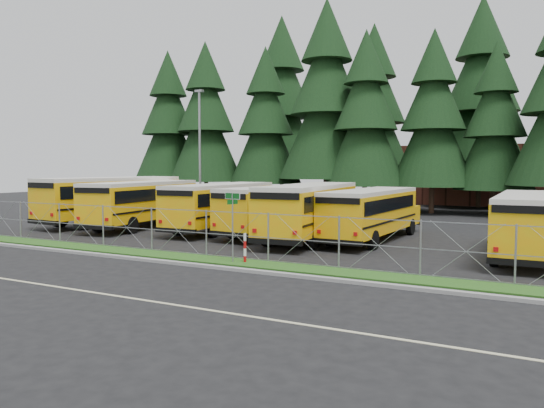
{
  "coord_description": "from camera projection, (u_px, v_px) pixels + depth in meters",
  "views": [
    {
      "loc": [
        11.99,
        -19.48,
        3.82
      ],
      "look_at": [
        -0.49,
        4.0,
        1.96
      ],
      "focal_mm": 35.0,
      "sensor_mm": 36.0,
      "label": 1
    }
  ],
  "objects": [
    {
      "name": "ground",
      "position": [
        239.0,
        255.0,
        23.04
      ],
      "size": [
        120.0,
        120.0,
        0.0
      ],
      "primitive_type": "plane",
      "color": "black",
      "rests_on": "ground"
    },
    {
      "name": "curb",
      "position": [
        196.0,
        265.0,
        20.3
      ],
      "size": [
        50.0,
        0.25,
        0.12
      ],
      "primitive_type": "cube",
      "color": "gray",
      "rests_on": "ground"
    },
    {
      "name": "grass_verge",
      "position": [
        217.0,
        260.0,
        21.54
      ],
      "size": [
        50.0,
        1.4,
        0.06
      ],
      "primitive_type": "cube",
      "color": "#1A4914",
      "rests_on": "ground"
    },
    {
      "name": "road_lane_line",
      "position": [
        100.0,
        293.0,
        15.99
      ],
      "size": [
        50.0,
        0.12,
        0.01
      ],
      "primitive_type": "cube",
      "color": "beige",
      "rests_on": "ground"
    },
    {
      "name": "chainlink_fence",
      "position": [
        226.0,
        235.0,
        22.09
      ],
      "size": [
        44.0,
        0.1,
        2.0
      ],
      "primitive_type": null,
      "color": "gray",
      "rests_on": "ground"
    },
    {
      "name": "brick_building",
      "position": [
        489.0,
        175.0,
        55.26
      ],
      "size": [
        22.0,
        10.0,
        6.0
      ],
      "primitive_type": "cube",
      "color": "brown",
      "rests_on": "ground"
    },
    {
      "name": "bus_0",
      "position": [
        116.0,
        201.0,
        35.54
      ],
      "size": [
        3.97,
        12.17,
        3.13
      ],
      "primitive_type": null,
      "rotation": [
        0.0,
        0.0,
        -0.1
      ],
      "color": "#FFA208",
      "rests_on": "ground"
    },
    {
      "name": "bus_1",
      "position": [
        146.0,
        204.0,
        33.56
      ],
      "size": [
        4.05,
        11.33,
        2.91
      ],
      "primitive_type": null,
      "rotation": [
        0.0,
        0.0,
        0.13
      ],
      "color": "#FFA208",
      "rests_on": "ground"
    },
    {
      "name": "bus_3",
      "position": [
        224.0,
        207.0,
        31.75
      ],
      "size": [
        2.99,
        10.86,
        2.82
      ],
      "primitive_type": null,
      "rotation": [
        0.0,
        0.0,
        0.04
      ],
      "color": "#FFA208",
      "rests_on": "ground"
    },
    {
      "name": "bus_4",
      "position": [
        281.0,
        210.0,
        29.93
      ],
      "size": [
        3.51,
        10.59,
        2.72
      ],
      "primitive_type": null,
      "rotation": [
        0.0,
        0.0,
        -0.1
      ],
      "color": "#FFA208",
      "rests_on": "ground"
    },
    {
      "name": "bus_5",
      "position": [
        312.0,
        212.0,
        27.77
      ],
      "size": [
        3.62,
        11.32,
        2.92
      ],
      "primitive_type": null,
      "rotation": [
        0.0,
        0.0,
        0.09
      ],
      "color": "#FFA208",
      "rests_on": "ground"
    },
    {
      "name": "bus_6",
      "position": [
        373.0,
        215.0,
        27.39
      ],
      "size": [
        2.79,
        10.25,
        2.67
      ],
      "primitive_type": null,
      "rotation": [
        0.0,
        0.0,
        -0.04
      ],
      "color": "#FFA208",
      "rests_on": "ground"
    },
    {
      "name": "bus_east",
      "position": [
        529.0,
        226.0,
        22.37
      ],
      "size": [
        2.48,
        10.28,
        2.69
      ],
      "primitive_type": null,
      "rotation": [
        0.0,
        0.0,
        0.01
      ],
      "color": "#FFA208",
      "rests_on": "ground"
    },
    {
      "name": "street_sign",
      "position": [
        233.0,
        212.0,
        20.91
      ],
      "size": [
        0.82,
        0.54,
        2.81
      ],
      "color": "gray",
      "rests_on": "ground"
    },
    {
      "name": "striped_bollard",
      "position": [
        245.0,
        248.0,
        20.95
      ],
      "size": [
        0.11,
        0.11,
        1.2
      ],
      "primitive_type": "cylinder",
      "color": "#B20C0C",
      "rests_on": "ground"
    },
    {
      "name": "light_standard",
      "position": [
        200.0,
        147.0,
        43.77
      ],
      "size": [
        0.7,
        0.35,
        10.14
      ],
      "color": "gray",
      "rests_on": "ground"
    },
    {
      "name": "conifer_0",
      "position": [
        169.0,
        127.0,
        55.63
      ],
      "size": [
        7.21,
        7.21,
        15.96
      ],
      "primitive_type": null,
      "color": "black",
      "rests_on": "ground"
    },
    {
      "name": "conifer_1",
      "position": [
        206.0,
        124.0,
        52.89
      ],
      "size": [
        7.36,
        7.36,
        16.28
      ],
      "primitive_type": null,
      "color": "black",
      "rests_on": "ground"
    },
    {
      "name": "conifer_2",
      "position": [
        266.0,
        127.0,
        50.91
      ],
      "size": [
        6.93,
        6.93,
        15.32
      ],
      "primitive_type": null,
      "color": "black",
      "rests_on": "ground"
    },
    {
      "name": "conifer_3",
      "position": [
        326.0,
        105.0,
        47.55
      ],
      "size": [
        8.52,
        8.52,
        18.83
      ],
      "primitive_type": null,
      "color": "black",
      "rests_on": "ground"
    },
    {
      "name": "conifer_4",
      "position": [
        366.0,
        121.0,
        44.58
      ],
      "size": [
        6.93,
        6.93,
        15.32
      ],
      "primitive_type": null,
      "color": "black",
      "rests_on": "ground"
    },
    {
      "name": "conifer_5",
      "position": [
        433.0,
        121.0,
        43.46
      ],
      "size": [
        6.83,
        6.83,
        15.11
      ],
      "primitive_type": null,
      "color": "black",
      "rests_on": "ground"
    },
    {
      "name": "conifer_6",
      "position": [
        495.0,
        129.0,
        41.74
      ],
      "size": [
        6.18,
        6.18,
        13.67
      ],
      "primitive_type": null,
      "color": "black",
      "rests_on": "ground"
    },
    {
      "name": "conifer_10",
      "position": [
        282.0,
        109.0,
        59.78
      ],
      "size": [
        9.38,
        9.38,
        20.74
      ],
      "primitive_type": null,
      "color": "black",
      "rests_on": "ground"
    },
    {
      "name": "conifer_11",
      "position": [
        373.0,
        115.0,
        52.99
      ],
      "size": [
        8.17,
        8.17,
        18.07
      ],
      "primitive_type": null,
      "color": "black",
      "rests_on": "ground"
    },
    {
      "name": "conifer_12",
      "position": [
        481.0,
        102.0,
        49.5
      ],
      "size": [
        8.94,
        8.94,
        19.77
      ],
      "primitive_type": null,
      "color": "black",
      "rests_on": "ground"
    }
  ]
}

